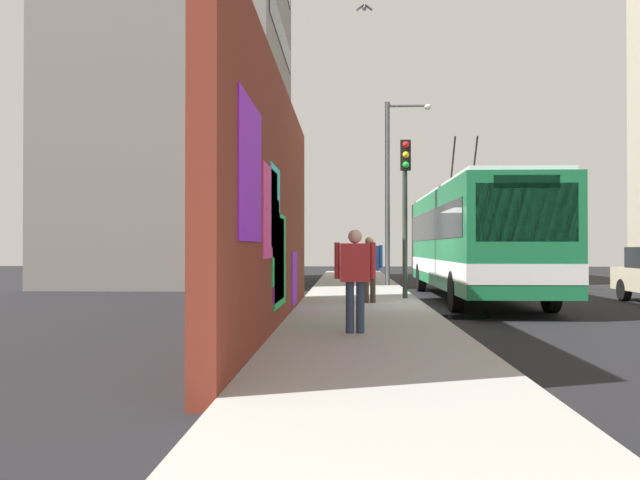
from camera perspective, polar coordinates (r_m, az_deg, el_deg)
ground_plane at (r=17.66m, az=8.68°, el=-5.70°), size 80.00×80.00×0.00m
sidewalk_slab at (r=17.55m, az=3.46°, el=-5.49°), size 48.00×3.20×0.15m
graffiti_wall at (r=13.27m, az=-3.73°, el=2.88°), size 13.44×0.32×4.77m
building_far_left at (r=31.53m, az=-11.36°, el=12.73°), size 10.95×8.78×17.68m
city_bus at (r=21.18m, az=12.49°, el=0.15°), size 12.37×2.55×5.10m
pedestrian_near_wall at (r=11.51m, az=2.90°, el=-2.63°), size 0.23×0.69×1.72m
pedestrian_midblock at (r=17.81m, az=4.09°, el=-1.98°), size 0.23×0.68×1.69m
traffic_light at (r=19.48m, az=7.02°, el=3.94°), size 0.49×0.28×4.42m
street_lamp at (r=26.28m, az=5.97°, el=4.90°), size 0.44×1.75×6.90m
curbside_puddle at (r=15.96m, az=11.57°, el=-6.23°), size 1.23×1.23×0.00m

